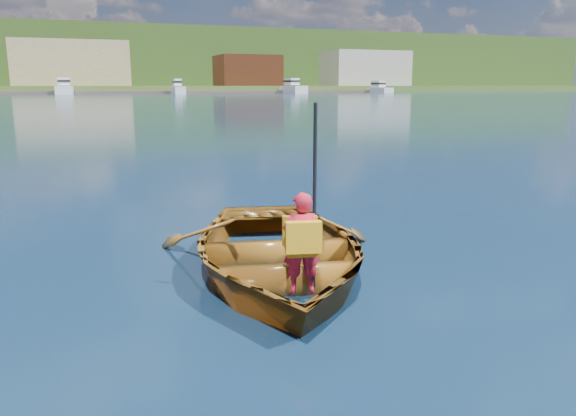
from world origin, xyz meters
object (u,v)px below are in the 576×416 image
rowboat (276,251)px  marina_yachts (124,89)px  child_paddler (302,241)px  dock (106,92)px

rowboat → marina_yachts: 142.63m
child_paddler → dock: size_ratio=0.01×
child_paddler → marina_yachts: size_ratio=0.01×
dock → marina_yachts: 6.42m
marina_yachts → dock: bearing=132.6°
dock → marina_yachts: bearing=-47.4°
child_paddler → marina_yachts: bearing=86.9°
rowboat → child_paddler: size_ratio=2.45×
marina_yachts → child_paddler: bearing=-93.1°
child_paddler → marina_yachts: 143.54m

